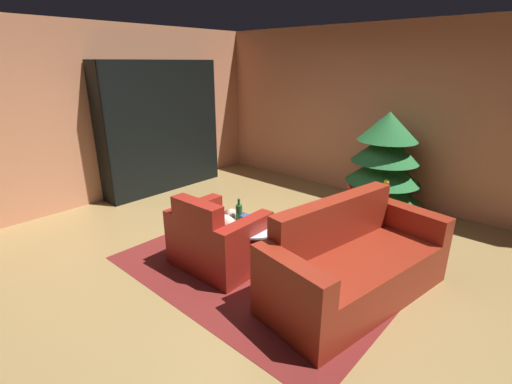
% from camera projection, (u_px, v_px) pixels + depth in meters
% --- Properties ---
extents(ground_plane, '(7.30, 7.30, 0.00)m').
position_uv_depth(ground_plane, '(254.00, 259.00, 4.11)').
color(ground_plane, olive).
extents(wall_back, '(6.20, 0.06, 2.65)m').
position_uv_depth(wall_back, '(378.00, 114.00, 5.65)').
color(wall_back, tan).
rests_on(wall_back, ground).
extents(wall_left, '(0.06, 5.75, 2.65)m').
position_uv_depth(wall_left, '(106.00, 115.00, 5.60)').
color(wall_left, tan).
rests_on(wall_left, ground).
extents(area_rug, '(2.85, 2.01, 0.01)m').
position_uv_depth(area_rug, '(258.00, 268.00, 3.94)').
color(area_rug, maroon).
rests_on(area_rug, ground).
extents(bookshelf_unit, '(0.39, 2.10, 2.13)m').
position_uv_depth(bookshelf_unit, '(168.00, 127.00, 6.16)').
color(bookshelf_unit, black).
rests_on(bookshelf_unit, ground).
extents(armchair_red, '(0.94, 0.76, 0.82)m').
position_uv_depth(armchair_red, '(217.00, 241.00, 3.90)').
color(armchair_red, maroon).
rests_on(armchair_red, ground).
extents(couch_red, '(1.11, 1.98, 0.89)m').
position_uv_depth(couch_red, '(353.00, 265.00, 3.40)').
color(couch_red, maroon).
rests_on(couch_red, ground).
extents(coffee_table, '(0.62, 0.62, 0.47)m').
position_uv_depth(coffee_table, '(254.00, 230.00, 3.88)').
color(coffee_table, black).
rests_on(coffee_table, ground).
extents(book_stack_on_table, '(0.22, 0.19, 0.10)m').
position_uv_depth(book_stack_on_table, '(250.00, 221.00, 3.84)').
color(book_stack_on_table, '#398C52').
rests_on(book_stack_on_table, coffee_table).
extents(bottle_on_table, '(0.07, 0.07, 0.28)m').
position_uv_depth(bottle_on_table, '(239.00, 213.00, 3.88)').
color(bottle_on_table, '#1F5A28').
rests_on(bottle_on_table, coffee_table).
extents(decorated_tree, '(1.15, 1.15, 1.46)m').
position_uv_depth(decorated_tree, '(384.00, 164.00, 5.15)').
color(decorated_tree, brown).
rests_on(decorated_tree, ground).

